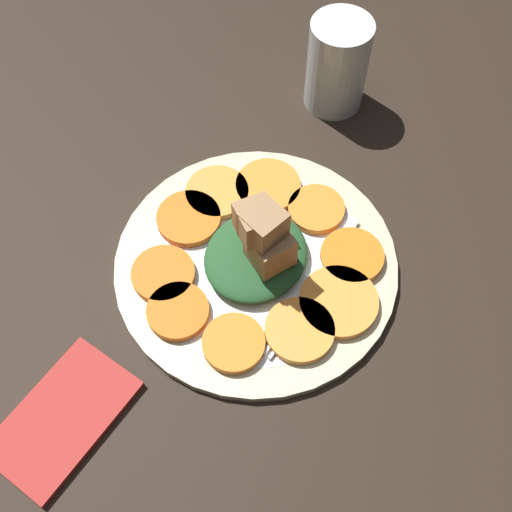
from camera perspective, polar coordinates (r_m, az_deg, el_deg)
name	(u,v)px	position (r cm, az deg, el deg)	size (l,w,h in cm)	color
table_slab	(256,271)	(69.21, 0.00, -1.31)	(120.00, 120.00, 2.00)	black
plate	(256,264)	(67.89, 0.00, -0.68)	(29.85, 29.85, 1.05)	beige
carrot_slice_0	(316,209)	(70.75, 5.38, 4.18)	(6.23, 6.23, 0.85)	orange
carrot_slice_1	(268,186)	(72.30, 1.08, 6.25)	(7.31, 7.31, 0.85)	orange
carrot_slice_2	(217,192)	(71.89, -3.48, 5.67)	(7.06, 7.06, 0.85)	orange
carrot_slice_3	(186,221)	(69.94, -6.25, 3.08)	(7.01, 7.01, 0.85)	orange
carrot_slice_4	(163,274)	(66.81, -8.25, -1.58)	(6.61, 6.61, 0.85)	orange
carrot_slice_5	(178,311)	(64.63, -6.96, -4.89)	(6.30, 6.30, 0.85)	orange
carrot_slice_6	(234,343)	(62.79, -2.00, -7.74)	(6.19, 6.19, 0.85)	orange
carrot_slice_7	(300,330)	(63.44, 3.90, -6.59)	(6.94, 6.94, 0.85)	#F99539
carrot_slice_8	(339,302)	(65.16, 7.36, -4.05)	(8.02, 8.02, 0.85)	#F99539
carrot_slice_9	(352,256)	(67.94, 8.53, 0.00)	(6.70, 6.70, 0.85)	orange
center_pile	(259,245)	(64.78, 0.25, 0.98)	(11.53, 10.37, 9.41)	#235128
fork	(308,286)	(65.90, 4.65, -2.70)	(18.72, 2.45, 0.40)	silver
water_glass	(337,65)	(79.61, 7.24, 16.52)	(7.28, 7.28, 11.49)	silver
napkin	(63,418)	(64.02, -16.77, -13.58)	(13.69, 8.21, 0.80)	#B2332D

